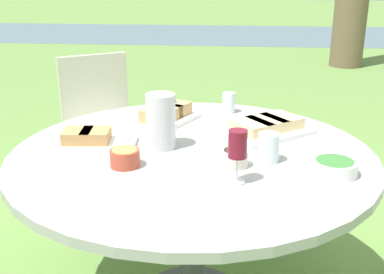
{
  "coord_description": "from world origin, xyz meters",
  "views": [
    {
      "loc": [
        0.16,
        -1.78,
        1.41
      ],
      "look_at": [
        0.0,
        0.0,
        0.77
      ],
      "focal_mm": 45.0,
      "sensor_mm": 36.0,
      "label": 1
    }
  ],
  "objects_px": {
    "wine_glass": "(238,146)",
    "handbag": "(290,173)",
    "dining_table": "(192,170)",
    "chair_near_right": "(101,115)",
    "water_pitcher": "(161,121)"
  },
  "relations": [
    {
      "from": "chair_near_right",
      "to": "handbag",
      "type": "relative_size",
      "value": 2.42
    },
    {
      "from": "water_pitcher",
      "to": "wine_glass",
      "type": "height_order",
      "value": "water_pitcher"
    },
    {
      "from": "dining_table",
      "to": "chair_near_right",
      "type": "height_order",
      "value": "chair_near_right"
    },
    {
      "from": "dining_table",
      "to": "wine_glass",
      "type": "height_order",
      "value": "wine_glass"
    },
    {
      "from": "dining_table",
      "to": "handbag",
      "type": "relative_size",
      "value": 3.95
    },
    {
      "from": "wine_glass",
      "to": "handbag",
      "type": "xyz_separation_m",
      "value": [
        0.36,
        1.43,
        -0.72
      ]
    },
    {
      "from": "wine_glass",
      "to": "water_pitcher",
      "type": "bearing_deg",
      "value": 134.6
    },
    {
      "from": "chair_near_right",
      "to": "wine_glass",
      "type": "distance_m",
      "value": 1.61
    },
    {
      "from": "dining_table",
      "to": "handbag",
      "type": "distance_m",
      "value": 1.37
    },
    {
      "from": "handbag",
      "to": "chair_near_right",
      "type": "bearing_deg",
      "value": -175.03
    },
    {
      "from": "dining_table",
      "to": "handbag",
      "type": "xyz_separation_m",
      "value": [
        0.54,
        1.16,
        -0.51
      ]
    },
    {
      "from": "chair_near_right",
      "to": "wine_glass",
      "type": "xyz_separation_m",
      "value": [
        0.85,
        -1.33,
        0.32
      ]
    },
    {
      "from": "water_pitcher",
      "to": "wine_glass",
      "type": "distance_m",
      "value": 0.44
    },
    {
      "from": "dining_table",
      "to": "handbag",
      "type": "bearing_deg",
      "value": 65.04
    },
    {
      "from": "dining_table",
      "to": "wine_glass",
      "type": "bearing_deg",
      "value": -57.38
    }
  ]
}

